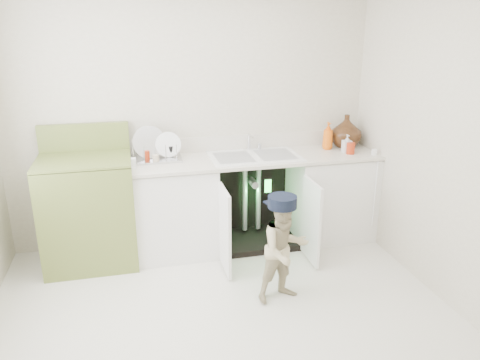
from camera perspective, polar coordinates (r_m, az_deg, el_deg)
ground at (r=3.67m, az=-1.83°, el=-16.58°), size 3.50×3.50×0.00m
room_shell at (r=3.12m, az=-2.06°, el=2.52°), size 6.00×5.50×1.26m
counter_run at (r=4.61m, az=2.08°, el=-2.15°), size 2.44×1.02×1.23m
avocado_stove at (r=4.44m, az=-17.92°, el=-3.46°), size 0.80×0.65×1.24m
repair_worker at (r=3.70m, az=5.43°, el=-8.26°), size 0.48×0.90×0.88m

